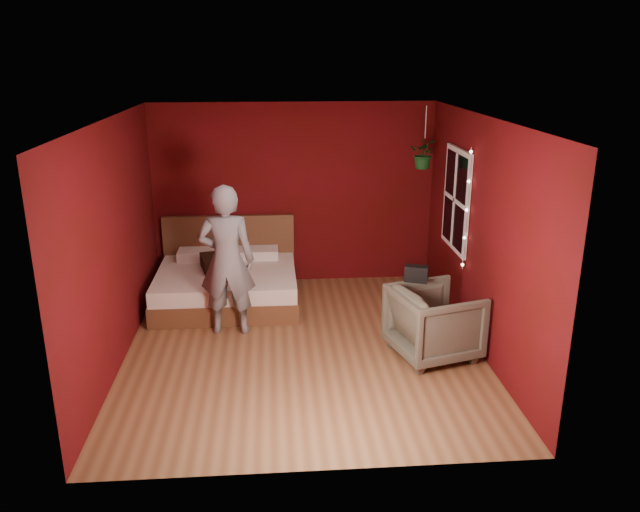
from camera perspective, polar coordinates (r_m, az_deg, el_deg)
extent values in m
plane|color=brown|center=(7.29, -1.56, -8.30)|extent=(4.50, 4.50, 0.00)
cube|color=#5B0911|center=(9.00, -2.40, 5.65)|extent=(4.00, 0.02, 2.60)
cube|color=#5B0911|center=(4.70, -0.23, -6.37)|extent=(4.00, 0.02, 2.60)
cube|color=#5B0911|center=(7.01, -18.29, 1.08)|extent=(0.02, 4.50, 2.60)
cube|color=#5B0911|center=(7.19, 14.56, 1.85)|extent=(0.02, 4.50, 2.60)
cube|color=white|center=(6.56, -1.76, 12.56)|extent=(4.00, 4.50, 0.02)
cube|color=white|center=(7.96, 12.35, 5.05)|extent=(0.04, 0.97, 1.27)
cube|color=black|center=(7.96, 12.25, 5.05)|extent=(0.02, 0.85, 1.15)
cube|color=white|center=(7.95, 12.21, 5.05)|extent=(0.03, 0.05, 1.15)
cube|color=white|center=(7.95, 12.21, 5.05)|extent=(0.03, 0.85, 0.05)
cylinder|color=silver|center=(7.46, 13.26, 4.12)|extent=(0.01, 0.01, 1.45)
sphere|color=#FFF2CC|center=(7.65, 12.90, -0.78)|extent=(0.04, 0.04, 0.04)
sphere|color=#FFF2CC|center=(7.55, 13.08, 1.64)|extent=(0.04, 0.04, 0.04)
sphere|color=#FFF2CC|center=(7.46, 13.26, 4.12)|extent=(0.04, 0.04, 0.04)
sphere|color=#FFF2CC|center=(7.39, 13.45, 6.66)|extent=(0.04, 0.04, 0.04)
sphere|color=#FFF2CC|center=(7.33, 13.64, 9.24)|extent=(0.04, 0.04, 0.04)
cube|color=brown|center=(8.54, -8.46, -3.45)|extent=(1.87, 1.59, 0.26)
cube|color=white|center=(8.46, -8.54, -1.98)|extent=(1.83, 1.56, 0.21)
cube|color=brown|center=(9.13, -8.28, 0.54)|extent=(1.87, 0.07, 1.03)
cube|color=white|center=(8.95, -11.06, 0.15)|extent=(0.56, 0.36, 0.13)
cube|color=white|center=(8.89, -5.67, 0.28)|extent=(0.56, 0.36, 0.13)
imported|color=gray|center=(7.42, -8.53, -0.41)|extent=(0.69, 0.47, 1.82)
imported|color=#595746|center=(7.05, 10.39, -6.00)|extent=(1.08, 1.06, 0.80)
cube|color=black|center=(7.05, 8.80, -1.61)|extent=(0.28, 0.20, 0.18)
cube|color=black|center=(8.49, -9.04, -0.56)|extent=(0.60, 0.60, 0.18)
cylinder|color=silver|center=(8.26, 9.65, 11.98)|extent=(0.01, 0.01, 0.41)
imported|color=#164F1E|center=(8.31, 9.50, 9.21)|extent=(0.45, 0.42, 0.39)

